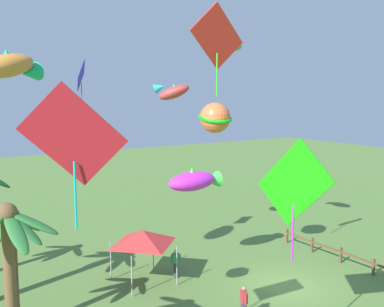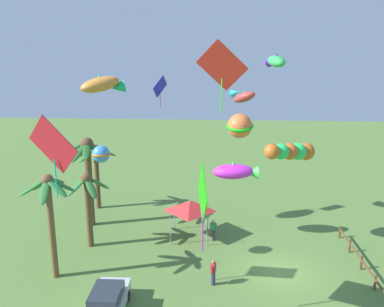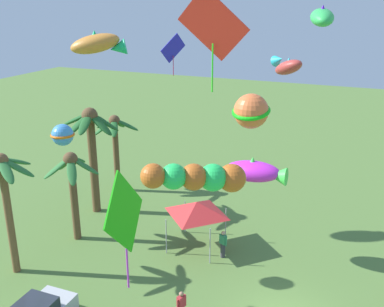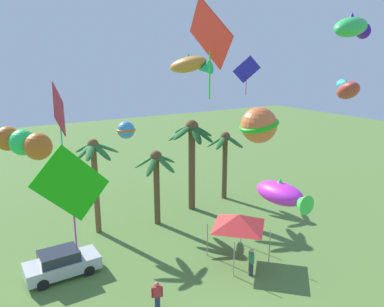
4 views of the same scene
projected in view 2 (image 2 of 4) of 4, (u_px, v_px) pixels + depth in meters
name	position (u px, v px, depth m)	size (l,w,h in m)	color
ground_plane	(281.00, 272.00, 24.40)	(120.00, 120.00, 0.00)	#567A38
palm_tree_0	(96.00, 162.00, 33.80)	(3.30, 3.47, 5.77)	brown
palm_tree_1	(88.00, 161.00, 30.08)	(3.89, 3.88, 7.13)	brown
palm_tree_2	(87.00, 193.00, 26.92)	(3.11, 3.02, 5.44)	brown
palm_tree_3	(50.00, 202.00, 22.78)	(3.21, 3.11, 6.56)	brown
rail_fence	(368.00, 270.00, 23.54)	(11.26, 0.12, 0.95)	brown
parked_car_0	(107.00, 302.00, 20.25)	(3.93, 1.80, 1.51)	#BCBCC1
spectator_0	(213.00, 272.00, 22.92)	(0.52, 0.35, 1.59)	#2D3351
spectator_1	(213.00, 230.00, 28.47)	(0.38, 0.50, 1.59)	#38383D
festival_tent	(190.00, 206.00, 28.62)	(2.86, 2.86, 2.85)	#9E9EA3
kite_ball_0	(101.00, 154.00, 23.13)	(1.38, 1.38, 1.03)	#3F8EDA
kite_tube_1	(292.00, 151.00, 15.24)	(1.90, 2.18, 0.93)	#C35E1E
kite_diamond_2	(160.00, 87.00, 28.79)	(1.52, 0.86, 2.37)	#2623C1
kite_fish_3	(236.00, 171.00, 27.75)	(1.49, 3.28, 1.36)	#DD2CE1
kite_diamond_4	(53.00, 146.00, 19.59)	(1.16, 2.95, 4.34)	red
kite_diamond_5	(222.00, 66.00, 22.57)	(0.77, 3.05, 4.20)	red
kite_ball_6	(240.00, 126.00, 25.15)	(2.04, 2.05, 1.59)	orange
kite_fish_7	(243.00, 96.00, 29.83)	(2.13, 2.30, 1.36)	#B73A35
kite_fish_8	(276.00, 61.00, 26.38)	(2.48, 1.50, 1.05)	green
kite_diamond_9	(203.00, 196.00, 18.29)	(3.23, 0.56, 4.55)	#1BB90F
kite_fish_10	(103.00, 85.00, 27.34)	(2.60, 3.38, 1.54)	orange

